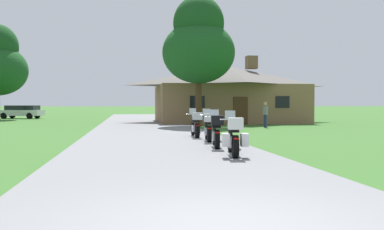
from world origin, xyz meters
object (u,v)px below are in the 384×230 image
motorcycle_black_farthest_in_row (195,125)px  parked_white_suv_far_left (21,111)px  motorcycle_green_third_in_row (208,127)px  bystander_gray_shirt_near_lodge (265,113)px  tree_by_lodge_front (199,44)px  motorcycle_green_nearest_to_camera (234,137)px  motorcycle_silver_second_in_row (216,131)px

motorcycle_black_farthest_in_row → parked_white_suv_far_left: parked_white_suv_far_left is taller
motorcycle_green_third_in_row → bystander_gray_shirt_near_lodge: size_ratio=1.24×
motorcycle_black_farthest_in_row → parked_white_suv_far_left: 32.02m
motorcycle_black_farthest_in_row → parked_white_suv_far_left: size_ratio=0.42×
tree_by_lodge_front → motorcycle_black_farthest_in_row: bearing=-100.1°
tree_by_lodge_front → parked_white_suv_far_left: bearing=131.1°
tree_by_lodge_front → parked_white_suv_far_left: tree_by_lodge_front is taller
motorcycle_green_nearest_to_camera → bystander_gray_shirt_near_lodge: bearing=76.7°
motorcycle_green_third_in_row → tree_by_lodge_front: bearing=88.7°
motorcycle_green_third_in_row → tree_by_lodge_front: 13.56m
motorcycle_green_nearest_to_camera → motorcycle_green_third_in_row: bearing=95.7°
motorcycle_silver_second_in_row → parked_white_suv_far_left: size_ratio=0.42×
motorcycle_green_nearest_to_camera → tree_by_lodge_front: 18.34m
tree_by_lodge_front → bystander_gray_shirt_near_lodge: bearing=-25.9°
motorcycle_silver_second_in_row → bystander_gray_shirt_near_lodge: 14.25m
motorcycle_black_farthest_in_row → bystander_gray_shirt_near_lodge: (5.98, 8.17, 0.33)m
motorcycle_green_nearest_to_camera → motorcycle_silver_second_in_row: 2.58m
motorcycle_green_nearest_to_camera → motorcycle_silver_second_in_row: bearing=97.6°
motorcycle_silver_second_in_row → motorcycle_green_third_in_row: same height
motorcycle_green_nearest_to_camera → bystander_gray_shirt_near_lodge: (6.02, 15.49, 0.34)m
bystander_gray_shirt_near_lodge → tree_by_lodge_front: bearing=59.9°
motorcycle_green_nearest_to_camera → parked_white_suv_far_left: size_ratio=0.42×
motorcycle_silver_second_in_row → parked_white_suv_far_left: bearing=121.2°
motorcycle_green_nearest_to_camera → tree_by_lodge_front: (1.85, 17.52, 5.11)m
motorcycle_silver_second_in_row → bystander_gray_shirt_near_lodge: size_ratio=1.23×
motorcycle_black_farthest_in_row → tree_by_lodge_front: tree_by_lodge_front is taller
bystander_gray_shirt_near_lodge → tree_by_lodge_front: size_ratio=0.19×
bystander_gray_shirt_near_lodge → parked_white_suv_far_left: bearing=40.5°
motorcycle_black_farthest_in_row → parked_white_suv_far_left: bearing=117.4°
bystander_gray_shirt_near_lodge → motorcycle_black_farthest_in_row: bearing=139.6°
motorcycle_silver_second_in_row → tree_by_lodge_front: (1.84, 14.94, 5.10)m
motorcycle_silver_second_in_row → tree_by_lodge_front: bearing=91.0°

